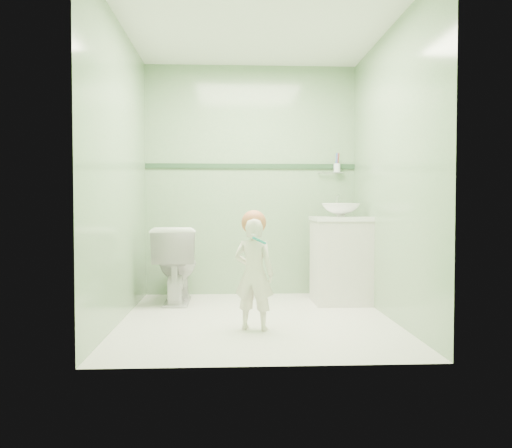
{
  "coord_description": "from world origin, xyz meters",
  "views": [
    {
      "loc": [
        -0.22,
        -4.24,
        0.93
      ],
      "look_at": [
        0.0,
        0.15,
        0.78
      ],
      "focal_mm": 36.57,
      "sensor_mm": 36.0,
      "label": 1
    }
  ],
  "objects": [
    {
      "name": "counter",
      "position": [
        0.84,
        0.7,
        0.81
      ],
      "size": [
        0.54,
        0.52,
        0.04
      ],
      "primitive_type": "cube",
      "color": "white",
      "rests_on": "vanity"
    },
    {
      "name": "trim_stripe",
      "position": [
        0.0,
        1.24,
        1.35
      ],
      "size": [
        2.2,
        0.02,
        0.05
      ],
      "primitive_type": "cube",
      "color": "#28482D",
      "rests_on": "room_shell"
    },
    {
      "name": "toddler",
      "position": [
        -0.04,
        -0.35,
        0.42
      ],
      "size": [
        0.36,
        0.29,
        0.84
      ],
      "primitive_type": "imported",
      "rotation": [
        0.0,
        0.0,
        2.8
      ],
      "color": "silver",
      "rests_on": "ground"
    },
    {
      "name": "toilet",
      "position": [
        -0.74,
        0.8,
        0.37
      ],
      "size": [
        0.42,
        0.73,
        0.74
      ],
      "primitive_type": "imported",
      "rotation": [
        0.0,
        0.0,
        3.15
      ],
      "color": "white",
      "rests_on": "ground"
    },
    {
      "name": "faucet",
      "position": [
        0.84,
        0.89,
        0.97
      ],
      "size": [
        0.03,
        0.13,
        0.18
      ],
      "color": "silver",
      "rests_on": "counter"
    },
    {
      "name": "teal_toothbrush",
      "position": [
        -0.01,
        -0.49,
        0.69
      ],
      "size": [
        0.11,
        0.14,
        0.08
      ],
      "color": "#118D7F",
      "rests_on": "toddler"
    },
    {
      "name": "cup_holder",
      "position": [
        0.89,
        1.18,
        1.33
      ],
      "size": [
        0.26,
        0.07,
        0.21
      ],
      "color": "silver",
      "rests_on": "room_shell"
    },
    {
      "name": "basin",
      "position": [
        0.84,
        0.7,
        0.89
      ],
      "size": [
        0.37,
        0.37,
        0.13
      ],
      "primitive_type": "imported",
      "color": "white",
      "rests_on": "counter"
    },
    {
      "name": "hair_cap",
      "position": [
        -0.04,
        -0.32,
        0.81
      ],
      "size": [
        0.19,
        0.19,
        0.19
      ],
      "primitive_type": "sphere",
      "color": "#C36C44",
      "rests_on": "toddler"
    },
    {
      "name": "room_shell",
      "position": [
        0.0,
        0.0,
        1.2
      ],
      "size": [
        2.5,
        2.54,
        2.4
      ],
      "color": "#7AA877",
      "rests_on": "ground"
    },
    {
      "name": "ground",
      "position": [
        0.0,
        0.0,
        0.0
      ],
      "size": [
        2.5,
        2.5,
        0.0
      ],
      "primitive_type": "plane",
      "color": "silver",
      "rests_on": "ground"
    },
    {
      "name": "vanity",
      "position": [
        0.84,
        0.7,
        0.4
      ],
      "size": [
        0.52,
        0.5,
        0.8
      ],
      "primitive_type": "cube",
      "color": "beige",
      "rests_on": "ground"
    }
  ]
}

